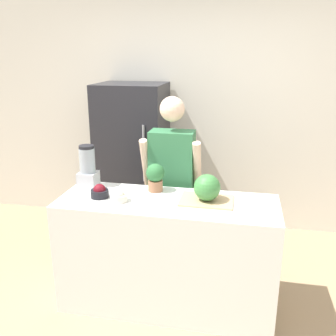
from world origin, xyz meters
TOP-DOWN VIEW (x-y plane):
  - ground_plane at (0.00, 0.00)m, footprint 14.00×14.00m
  - wall_back at (0.00, 1.93)m, footprint 8.00×0.06m
  - counter_island at (0.00, 0.30)m, footprint 1.67×0.60m
  - refrigerator at (-0.65, 1.57)m, footprint 0.72×0.65m
  - person at (-0.06, 0.80)m, footprint 0.52×0.26m
  - cutting_board at (0.29, 0.35)m, footprint 0.40×0.30m
  - watermelon at (0.29, 0.34)m, footprint 0.20×0.20m
  - bowl_cherries at (-0.53, 0.27)m, footprint 0.14×0.14m
  - bowl_cream at (-0.35, 0.22)m, footprint 0.13×0.13m
  - blender at (-0.71, 0.49)m, footprint 0.15×0.15m
  - potted_plant at (-0.14, 0.49)m, footprint 0.15×0.15m

SIDE VIEW (x-z plane):
  - ground_plane at x=0.00m, z-range 0.00..0.00m
  - counter_island at x=0.00m, z-range 0.00..0.90m
  - refrigerator at x=-0.65m, z-range 0.00..1.67m
  - person at x=-0.06m, z-range 0.02..1.66m
  - cutting_board at x=0.29m, z-range 0.90..0.92m
  - bowl_cream at x=-0.35m, z-range 0.89..0.99m
  - bowl_cherries at x=-0.53m, z-range 0.89..1.00m
  - watermelon at x=0.29m, z-range 0.92..1.12m
  - potted_plant at x=-0.14m, z-range 0.91..1.14m
  - blender at x=-0.71m, z-range 0.89..1.24m
  - wall_back at x=0.00m, z-range 0.00..2.60m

